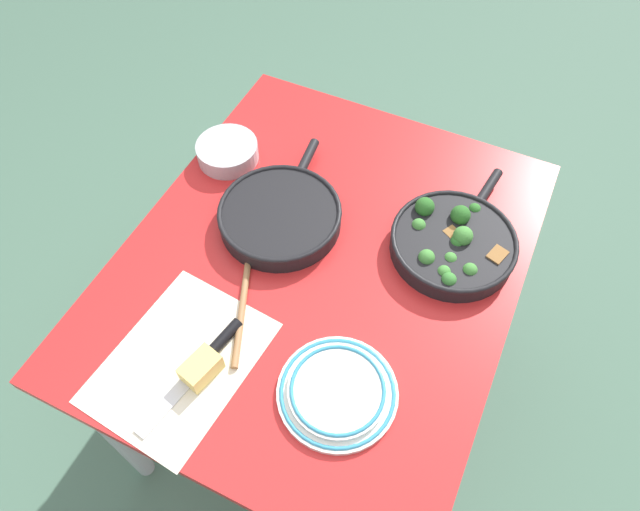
% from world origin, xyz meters
% --- Properties ---
extents(ground_plane, '(14.00, 14.00, 0.00)m').
position_xyz_m(ground_plane, '(0.00, 0.00, 0.00)').
color(ground_plane, '#476B56').
extents(dining_table_red, '(1.07, 0.88, 0.77)m').
position_xyz_m(dining_table_red, '(0.00, 0.00, 0.67)').
color(dining_table_red, red).
rests_on(dining_table_red, ground_plane).
extents(skillet_broccoli, '(0.40, 0.29, 0.08)m').
position_xyz_m(skillet_broccoli, '(-0.16, 0.26, 0.80)').
color(skillet_broccoli, black).
rests_on(skillet_broccoli, dining_table_red).
extents(skillet_eggs, '(0.40, 0.29, 0.05)m').
position_xyz_m(skillet_eggs, '(-0.06, -0.13, 0.79)').
color(skillet_eggs, black).
rests_on(skillet_eggs, dining_table_red).
extents(wooden_spoon, '(0.36, 0.17, 0.02)m').
position_xyz_m(wooden_spoon, '(0.10, -0.13, 0.78)').
color(wooden_spoon, '#996B42').
rests_on(wooden_spoon, dining_table_red).
extents(parchment_sheet, '(0.38, 0.30, 0.00)m').
position_xyz_m(parchment_sheet, '(0.35, -0.15, 0.77)').
color(parchment_sheet, silver).
rests_on(parchment_sheet, dining_table_red).
extents(grater_knife, '(0.29, 0.08, 0.02)m').
position_xyz_m(grater_knife, '(0.33, -0.10, 0.78)').
color(grater_knife, silver).
rests_on(grater_knife, dining_table_red).
extents(cheese_block, '(0.09, 0.07, 0.05)m').
position_xyz_m(cheese_block, '(0.35, -0.10, 0.79)').
color(cheese_block, '#EACC66').
rests_on(cheese_block, dining_table_red).
extents(dinner_plate_stack, '(0.24, 0.24, 0.03)m').
position_xyz_m(dinner_plate_stack, '(0.27, 0.17, 0.78)').
color(dinner_plate_stack, silver).
rests_on(dinner_plate_stack, dining_table_red).
extents(prep_bowl_steel, '(0.16, 0.16, 0.05)m').
position_xyz_m(prep_bowl_steel, '(-0.19, -0.36, 0.79)').
color(prep_bowl_steel, '#B7B7BC').
rests_on(prep_bowl_steel, dining_table_red).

